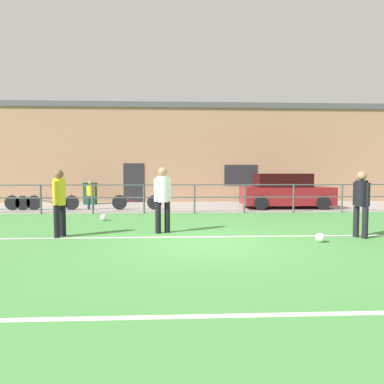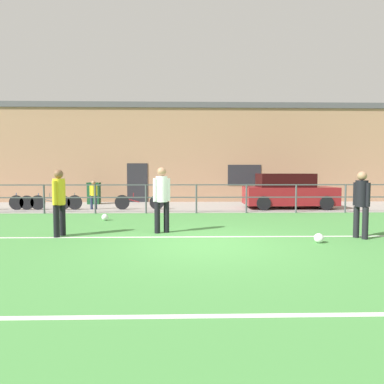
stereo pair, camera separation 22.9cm
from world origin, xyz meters
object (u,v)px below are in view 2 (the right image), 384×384
(bicycle_parked_3, at_px, (139,202))
(trash_bin_0, at_px, (94,193))
(parked_car_red, at_px, (288,192))
(bicycle_parked_1, at_px, (56,202))
(player_striker, at_px, (162,196))
(bicycle_parked_0, at_px, (45,202))
(soccer_ball_match, at_px, (105,217))
(soccer_ball_spare, at_px, (319,238))
(player_goalkeeper, at_px, (361,200))
(player_winger, at_px, (59,199))
(spectator_child, at_px, (94,193))

(bicycle_parked_3, xyz_separation_m, trash_bin_0, (-2.63, 2.68, 0.22))
(parked_car_red, height_order, bicycle_parked_1, parked_car_red)
(player_striker, bearing_deg, bicycle_parked_0, 109.88)
(bicycle_parked_3, bearing_deg, soccer_ball_match, -103.45)
(bicycle_parked_3, relative_size, trash_bin_0, 1.96)
(soccer_ball_spare, bearing_deg, player_goalkeeper, 22.51)
(player_winger, height_order, parked_car_red, player_winger)
(soccer_ball_match, height_order, bicycle_parked_3, bicycle_parked_3)
(soccer_ball_match, bearing_deg, player_goalkeeper, -25.48)
(player_goalkeeper, bearing_deg, parked_car_red, -28.85)
(parked_car_red, relative_size, bicycle_parked_0, 1.84)
(parked_car_red, bearing_deg, spectator_child, -177.94)
(bicycle_parked_0, bearing_deg, bicycle_parked_1, 0.00)
(player_winger, height_order, bicycle_parked_0, player_winger)
(soccer_ball_match, bearing_deg, bicycle_parked_1, 131.02)
(player_striker, relative_size, bicycle_parked_1, 0.81)
(bicycle_parked_0, bearing_deg, trash_bin_0, 62.29)
(parked_car_red, distance_m, bicycle_parked_1, 10.16)
(player_striker, height_order, player_winger, player_striker)
(player_striker, xyz_separation_m, trash_bin_0, (-3.94, 8.32, -0.44))
(soccer_ball_spare, bearing_deg, parked_car_red, 78.33)
(soccer_ball_match, relative_size, trash_bin_0, 0.20)
(player_striker, relative_size, soccer_ball_match, 8.08)
(player_winger, relative_size, bicycle_parked_0, 0.79)
(trash_bin_0, bearing_deg, bicycle_parked_1, -109.09)
(parked_car_red, bearing_deg, bicycle_parked_1, -177.44)
(parked_car_red, height_order, bicycle_parked_3, parked_car_red)
(spectator_child, relative_size, bicycle_parked_0, 0.57)
(soccer_ball_match, relative_size, parked_car_red, 0.06)
(player_striker, xyz_separation_m, player_winger, (-2.57, -0.46, -0.04))
(parked_car_red, bearing_deg, bicycle_parked_0, -177.55)
(player_striker, relative_size, trash_bin_0, 1.63)
(bicycle_parked_1, bearing_deg, player_winger, -69.39)
(player_goalkeeper, relative_size, soccer_ball_spare, 7.55)
(soccer_ball_spare, bearing_deg, bicycle_parked_3, 125.41)
(player_goalkeeper, distance_m, bicycle_parked_3, 9.09)
(spectator_child, xyz_separation_m, bicycle_parked_0, (-2.04, -0.14, -0.38))
(player_striker, distance_m, bicycle_parked_1, 7.48)
(spectator_child, distance_m, bicycle_parked_0, 2.08)
(spectator_child, bearing_deg, bicycle_parked_0, 6.17)
(player_striker, relative_size, bicycle_parked_0, 0.82)
(player_striker, height_order, trash_bin_0, player_striker)
(spectator_child, relative_size, trash_bin_0, 1.14)
(player_goalkeeper, relative_size, bicycle_parked_0, 0.77)
(player_striker, xyz_separation_m, spectator_child, (-3.31, 5.79, -0.28))
(spectator_child, bearing_deg, soccer_ball_match, 112.25)
(player_goalkeeper, height_order, soccer_ball_spare, player_goalkeeper)
(soccer_ball_spare, relative_size, bicycle_parked_3, 0.10)
(trash_bin_0, bearing_deg, soccer_ball_match, -72.43)
(player_winger, height_order, bicycle_parked_1, player_winger)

